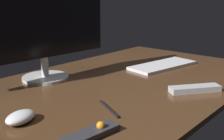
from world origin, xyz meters
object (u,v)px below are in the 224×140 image
at_px(monitor, 43,28).
at_px(media_remote, 91,134).
at_px(computer_mouse, 20,117).
at_px(tv_remote, 195,89).
at_px(pen, 109,109).
at_px(keyboard, 162,65).

distance_m(monitor, media_remote, 0.60).
height_order(computer_mouse, tv_remote, computer_mouse).
bearing_deg(tv_remote, monitor, 151.89).
bearing_deg(media_remote, monitor, 70.44).
distance_m(monitor, computer_mouse, 0.48).
height_order(tv_remote, pen, tv_remote).
xyz_separation_m(media_remote, tv_remote, (0.50, -0.04, 0.00)).
bearing_deg(keyboard, media_remote, -151.90).
bearing_deg(monitor, pen, -96.23).
bearing_deg(monitor, computer_mouse, -132.05).
xyz_separation_m(keyboard, pen, (-0.59, -0.16, -0.00)).
xyz_separation_m(keyboard, media_remote, (-0.76, -0.25, 0.00)).
xyz_separation_m(keyboard, tv_remote, (-0.25, -0.29, 0.00)).
distance_m(computer_mouse, pen, 0.27).
xyz_separation_m(media_remote, pen, (0.16, 0.08, -0.01)).
bearing_deg(computer_mouse, monitor, 28.28).
height_order(media_remote, pen, media_remote).
height_order(monitor, keyboard, monitor).
bearing_deg(pen, media_remote, 143.14).
height_order(computer_mouse, pen, computer_mouse).
distance_m(monitor, tv_remote, 0.65).
bearing_deg(keyboard, pen, -154.60).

